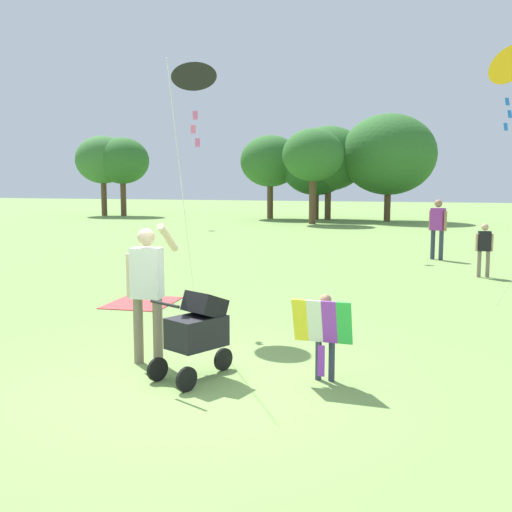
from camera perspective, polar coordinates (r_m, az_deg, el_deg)
The scene contains 10 objects.
ground_plane at distance 7.16m, azimuth -4.88°, elevation -11.86°, with size 120.00×120.00×0.00m, color #75994C.
treeline_distant at distance 35.78m, azimuth 7.14°, elevation 8.93°, with size 40.29×7.20×5.95m.
child_with_butterfly_kite at distance 7.14m, azimuth 6.37°, elevation -6.69°, with size 0.68×0.36×1.02m.
person_adult_flyer at distance 7.82m, azimuth -10.03°, elevation -2.47°, with size 0.56×0.53×1.80m.
stroller at distance 7.25m, azimuth -5.38°, elevation -6.62°, with size 0.83×1.10×1.03m.
kite_adult_black at distance 10.37m, azimuth -5.78°, elevation 16.06°, with size 1.13×2.94×4.18m.
kite_orange_delta at distance 12.30m, azimuth 22.43°, elevation 15.95°, with size 2.11×2.46×4.69m.
person_sitting_far at distance 15.62m, azimuth 20.37°, elevation 0.90°, with size 0.41×0.21×1.29m.
person_couple_left at distance 18.64m, azimuth 16.46°, elevation 2.82°, with size 0.50×0.39×1.75m.
picnic_blanket at distance 11.87m, azimuth -10.50°, elevation -4.28°, with size 1.17×1.38×0.02m, color #CC3D3D.
Camera 1 is at (2.47, -6.31, 2.32)m, focal length 43.22 mm.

